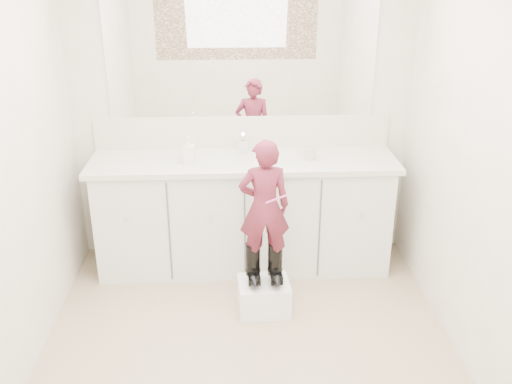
{
  "coord_description": "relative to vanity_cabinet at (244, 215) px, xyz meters",
  "views": [
    {
      "loc": [
        -0.09,
        -2.77,
        2.32
      ],
      "look_at": [
        0.07,
        0.74,
        0.82
      ],
      "focal_mm": 40.0,
      "sensor_mm": 36.0,
      "label": 1
    }
  ],
  "objects": [
    {
      "name": "floor",
      "position": [
        0.0,
        -1.23,
        -0.42
      ],
      "size": [
        3.0,
        3.0,
        0.0
      ],
      "primitive_type": "plane",
      "color": "#967F62",
      "rests_on": "ground"
    },
    {
      "name": "wall_back",
      "position": [
        0.0,
        0.27,
        0.77
      ],
      "size": [
        2.6,
        0.0,
        2.6
      ],
      "primitive_type": "plane",
      "rotation": [
        1.57,
        0.0,
        0.0
      ],
      "color": "beige",
      "rests_on": "floor"
    },
    {
      "name": "wall_front",
      "position": [
        0.0,
        -2.73,
        0.77
      ],
      "size": [
        2.6,
        0.0,
        2.6
      ],
      "primitive_type": "plane",
      "rotation": [
        -1.57,
        0.0,
        0.0
      ],
      "color": "beige",
      "rests_on": "floor"
    },
    {
      "name": "wall_right",
      "position": [
        1.3,
        -1.23,
        0.78
      ],
      "size": [
        0.0,
        3.0,
        3.0
      ],
      "primitive_type": "plane",
      "rotation": [
        1.57,
        0.0,
        -1.57
      ],
      "color": "beige",
      "rests_on": "floor"
    },
    {
      "name": "vanity_cabinet",
      "position": [
        0.0,
        0.0,
        0.0
      ],
      "size": [
        2.2,
        0.55,
        0.85
      ],
      "primitive_type": "cube",
      "color": "silver",
      "rests_on": "floor"
    },
    {
      "name": "countertop",
      "position": [
        0.0,
        -0.01,
        0.45
      ],
      "size": [
        2.28,
        0.58,
        0.04
      ],
      "primitive_type": "cube",
      "color": "beige",
      "rests_on": "vanity_cabinet"
    },
    {
      "name": "backsplash",
      "position": [
        0.0,
        0.26,
        0.59
      ],
      "size": [
        2.28,
        0.03,
        0.25
      ],
      "primitive_type": "cube",
      "color": "beige",
      "rests_on": "countertop"
    },
    {
      "name": "mirror",
      "position": [
        0.0,
        0.26,
        1.22
      ],
      "size": [
        2.0,
        0.02,
        1.0
      ],
      "primitive_type": "cube",
      "color": "white",
      "rests_on": "wall_back"
    },
    {
      "name": "dot_panel",
      "position": [
        0.0,
        -2.71,
        1.22
      ],
      "size": [
        2.0,
        0.01,
        1.2
      ],
      "primitive_type": "cube",
      "color": "#472819",
      "rests_on": "wall_front"
    },
    {
      "name": "faucet",
      "position": [
        0.0,
        0.15,
        0.52
      ],
      "size": [
        0.08,
        0.08,
        0.1
      ],
      "primitive_type": "cylinder",
      "color": "silver",
      "rests_on": "countertop"
    },
    {
      "name": "cup",
      "position": [
        0.49,
        -0.03,
        0.51
      ],
      "size": [
        0.11,
        0.11,
        0.1
      ],
      "primitive_type": "imported",
      "rotation": [
        0.0,
        0.0,
        -0.06
      ],
      "color": "beige",
      "rests_on": "countertop"
    },
    {
      "name": "soap_bottle",
      "position": [
        -0.4,
        -0.06,
        0.56
      ],
      "size": [
        0.1,
        0.1,
        0.2
      ],
      "primitive_type": "imported",
      "rotation": [
        0.0,
        0.0,
        -0.08
      ],
      "color": "white",
      "rests_on": "countertop"
    },
    {
      "name": "step_stool",
      "position": [
        0.12,
        -0.66,
        -0.31
      ],
      "size": [
        0.36,
        0.31,
        0.22
      ],
      "primitive_type": "cube",
      "rotation": [
        0.0,
        0.0,
        0.05
      ],
      "color": "white",
      "rests_on": "floor"
    },
    {
      "name": "boot_left",
      "position": [
        0.04,
        -0.64,
        -0.06
      ],
      "size": [
        0.12,
        0.2,
        0.29
      ],
      "primitive_type": null,
      "rotation": [
        0.0,
        0.0,
        0.05
      ],
      "color": "black",
      "rests_on": "step_stool"
    },
    {
      "name": "boot_right",
      "position": [
        0.19,
        -0.64,
        -0.06
      ],
      "size": [
        0.12,
        0.2,
        0.29
      ],
      "primitive_type": null,
      "rotation": [
        0.0,
        0.0,
        0.05
      ],
      "color": "black",
      "rests_on": "step_stool"
    },
    {
      "name": "toddler",
      "position": [
        0.12,
        -0.64,
        0.36
      ],
      "size": [
        0.35,
        0.24,
        0.92
      ],
      "primitive_type": "imported",
      "rotation": [
        0.0,
        0.0,
        3.2
      ],
      "color": "#A5334E",
      "rests_on": "step_stool"
    },
    {
      "name": "toothbrush",
      "position": [
        0.19,
        -0.72,
        0.45
      ],
      "size": [
        0.14,
        0.02,
        0.06
      ],
      "primitive_type": "cylinder",
      "rotation": [
        0.0,
        1.22,
        0.05
      ],
      "color": "pink",
      "rests_on": "toddler"
    }
  ]
}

